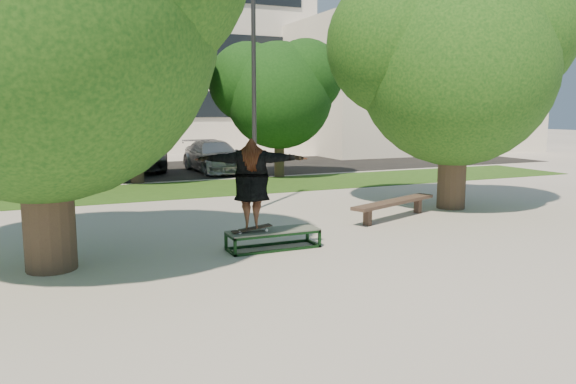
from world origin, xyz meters
name	(u,v)px	position (x,y,z in m)	size (l,w,h in m)	color
ground	(300,257)	(0.00, 0.00, 0.00)	(120.00, 120.00, 0.00)	gray
grass_strip	(209,188)	(1.00, 9.50, 0.01)	(30.00, 4.00, 0.02)	#1E4313
asphalt_strip	(146,171)	(0.00, 16.00, 0.01)	(40.00, 8.00, 0.01)	black
tree_left	(29,0)	(-4.29, 1.09, 4.42)	(6.96, 5.95, 7.12)	#38281E
tree_right	(452,56)	(5.92, 3.08, 4.09)	(6.24, 5.33, 6.51)	#38281E
bg_tree_mid	(131,72)	(-1.08, 12.08, 4.02)	(5.76, 4.92, 6.24)	#38281E
bg_tree_right	(277,89)	(4.43, 11.57, 3.49)	(5.04, 4.31, 5.43)	#38281E
lamppost	(254,92)	(1.00, 5.00, 3.15)	(0.25, 0.15, 6.11)	#2D2D30
office_building	(68,29)	(-2.00, 31.98, 8.00)	(30.00, 14.12, 16.00)	silver
side_building	(405,89)	(18.00, 22.00, 4.00)	(15.00, 10.00, 8.00)	silver
grind_box	(273,239)	(-0.21, 0.79, 0.19)	(1.80, 0.60, 0.38)	black
skater_rig	(252,184)	(-0.65, 0.79, 1.31)	(2.16, 1.35, 1.79)	white
bench	(394,203)	(3.69, 2.35, 0.39)	(2.97, 1.51, 0.47)	#443328
car_silver_a	(36,165)	(-4.42, 13.94, 0.64)	(1.52, 3.77, 1.28)	#BBBBC0
car_dark	(86,161)	(-2.58, 14.31, 0.66)	(1.40, 4.02, 1.32)	black
car_grey	(128,152)	(-0.65, 16.50, 0.82)	(2.72, 5.90, 1.64)	#545559
car_silver_b	(214,156)	(2.68, 14.44, 0.68)	(1.89, 4.66, 1.35)	silver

